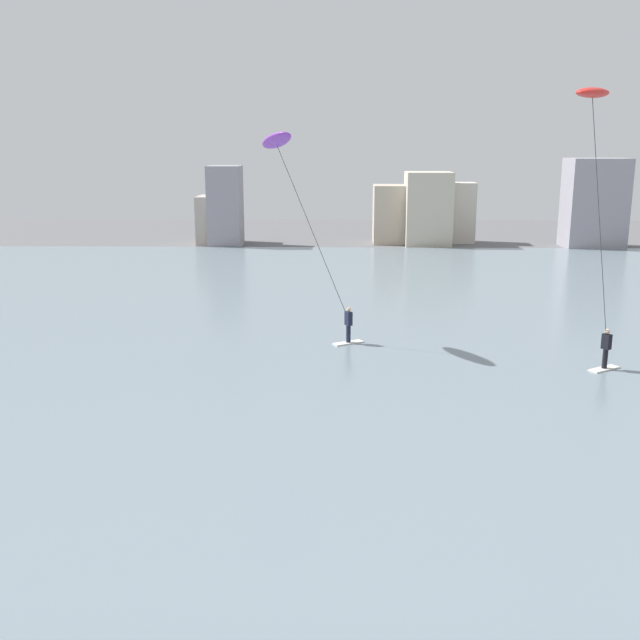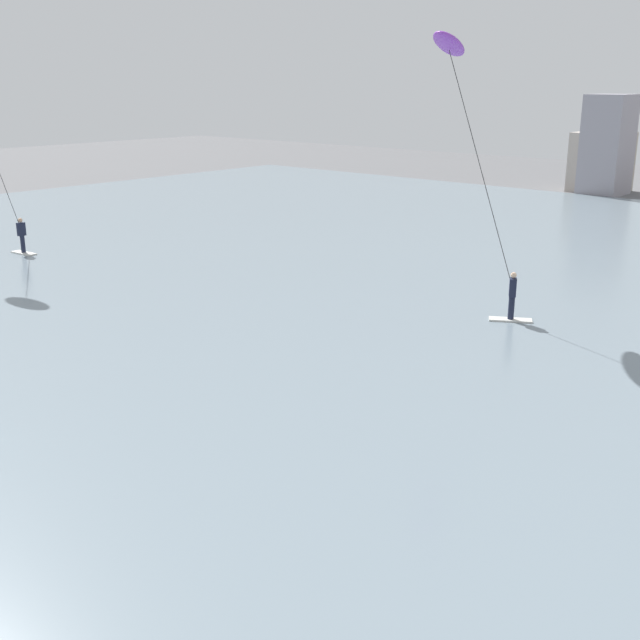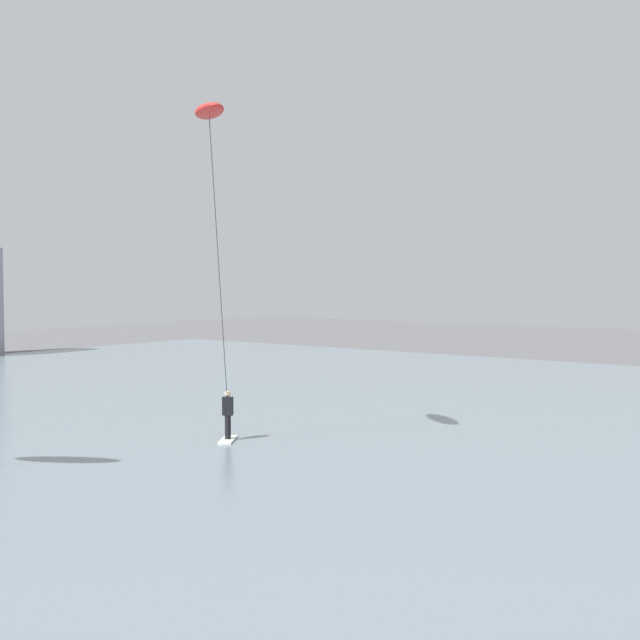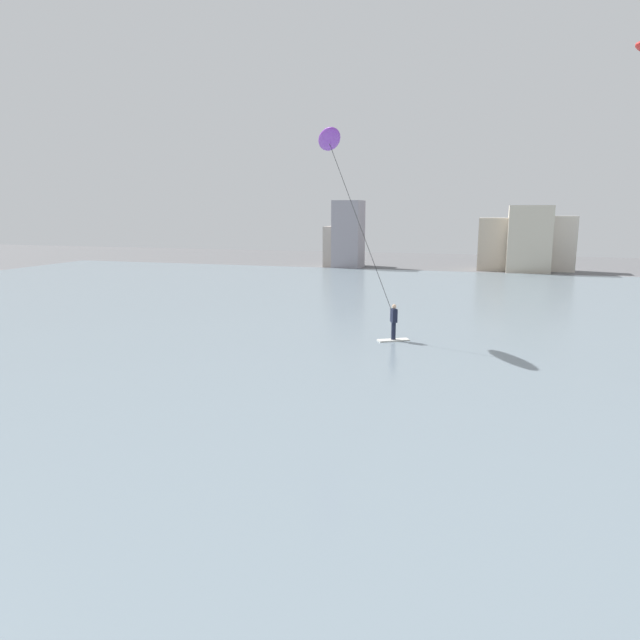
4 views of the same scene
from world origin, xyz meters
name	(u,v)px [view 2 (image 2 of 4)]	position (x,y,z in m)	size (l,w,h in m)	color
water_bay	(577,294)	(0.00, 30.23, 0.05)	(84.00, 52.00, 0.10)	slate
kitesurfer_purple	(456,73)	(-2.91, 25.71, 7.97)	(4.81, 3.06, 9.32)	silver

